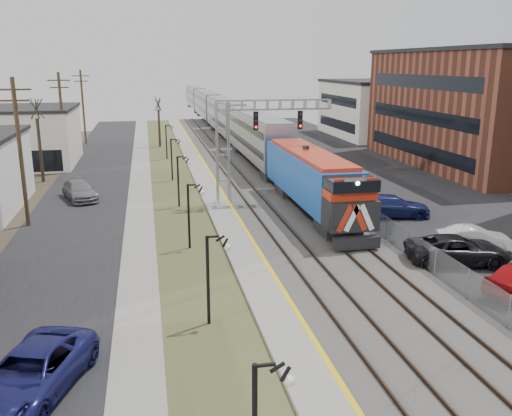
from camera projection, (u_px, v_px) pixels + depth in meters
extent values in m
cube|color=black|center=(88.00, 191.00, 47.34)|extent=(7.00, 120.00, 0.04)
cube|color=gray|center=(140.00, 189.00, 48.19)|extent=(2.00, 120.00, 0.08)
cube|color=#424C28|center=(174.00, 187.00, 48.77)|extent=(4.00, 120.00, 0.06)
cube|color=gray|center=(207.00, 185.00, 49.32)|extent=(2.00, 120.00, 0.24)
cube|color=#595651|center=(261.00, 183.00, 50.29)|extent=(8.00, 120.00, 0.20)
cube|color=black|center=(382.00, 178.00, 52.61)|extent=(16.00, 120.00, 0.04)
cube|color=gold|center=(217.00, 183.00, 49.46)|extent=(0.24, 120.00, 0.01)
cube|color=#2D2119|center=(232.00, 182.00, 49.72)|extent=(0.08, 120.00, 0.15)
cube|color=#2D2119|center=(248.00, 181.00, 50.00)|extent=(0.08, 120.00, 0.15)
cube|color=#2D2119|center=(269.00, 181.00, 50.39)|extent=(0.08, 120.00, 0.15)
cube|color=#2D2119|center=(284.00, 180.00, 50.68)|extent=(0.08, 120.00, 0.15)
cube|color=#1550AF|center=(313.00, 182.00, 39.39)|extent=(3.00, 17.00, 4.25)
cube|color=black|center=(356.00, 243.00, 31.62)|extent=(2.80, 0.50, 0.70)
cube|color=#92959C|center=(257.00, 138.00, 58.47)|extent=(3.00, 22.00, 5.33)
cube|color=#92959C|center=(226.00, 118.00, 80.06)|extent=(3.00, 22.00, 5.33)
cube|color=#92959C|center=(208.00, 106.00, 101.64)|extent=(3.00, 22.00, 5.33)
cube|color=#92959C|center=(197.00, 99.00, 123.23)|extent=(3.00, 22.00, 5.33)
cube|color=gray|center=(223.00, 155.00, 41.79)|extent=(1.00, 1.00, 8.00)
cube|color=gray|center=(274.00, 105.00, 41.59)|extent=(9.00, 0.80, 0.80)
cube|color=black|center=(256.00, 121.00, 41.17)|extent=(0.35, 0.25, 1.40)
cube|color=black|center=(300.00, 120.00, 41.84)|extent=(0.35, 0.25, 1.40)
cylinder|color=black|center=(208.00, 281.00, 22.70)|extent=(0.14, 0.14, 4.00)
cylinder|color=black|center=(189.00, 217.00, 32.17)|extent=(0.14, 0.14, 4.00)
cylinder|color=black|center=(178.00, 182.00, 41.64)|extent=(0.14, 0.14, 4.00)
cylinder|color=black|center=(172.00, 160.00, 51.10)|extent=(0.14, 0.14, 4.00)
cylinder|color=black|center=(166.00, 142.00, 62.46)|extent=(0.14, 0.14, 4.00)
cylinder|color=#4C3823|center=(21.00, 154.00, 36.01)|extent=(0.28, 0.28, 10.00)
cylinder|color=#4C3823|center=(63.00, 123.00, 54.94)|extent=(0.28, 0.28, 10.00)
cylinder|color=#4C3823|center=(83.00, 107.00, 73.87)|extent=(0.28, 0.28, 10.00)
cube|color=gray|center=(305.00, 174.00, 50.91)|extent=(0.04, 120.00, 1.60)
cube|color=beige|center=(8.00, 138.00, 58.94)|extent=(14.00, 12.00, 6.00)
cube|color=brown|center=(487.00, 110.00, 58.48)|extent=(16.00, 26.00, 12.00)
cube|color=beige|center=(387.00, 110.00, 82.67)|extent=(16.00, 18.00, 8.00)
cylinder|color=#382D23|center=(40.00, 150.00, 50.44)|extent=(0.30, 0.30, 5.95)
cylinder|color=#382D23|center=(159.00, 129.00, 71.72)|extent=(0.30, 0.30, 4.90)
imported|color=silver|center=(474.00, 239.00, 32.30)|extent=(4.49, 2.57, 1.40)
imported|color=black|center=(458.00, 251.00, 30.04)|extent=(6.06, 3.67, 1.57)
imported|color=navy|center=(392.00, 207.00, 39.24)|extent=(5.75, 3.12, 1.58)
imported|color=gray|center=(355.00, 186.00, 46.36)|extent=(3.95, 2.08, 1.28)
imported|color=#0D421C|center=(333.00, 174.00, 51.65)|extent=(4.14, 2.45, 1.29)
imported|color=navy|center=(31.00, 374.00, 18.11)|extent=(4.39, 6.25, 1.58)
imported|color=slate|center=(80.00, 191.00, 44.25)|extent=(3.63, 5.48, 1.48)
imported|color=maroon|center=(302.00, 155.00, 61.43)|extent=(4.95, 2.94, 1.58)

